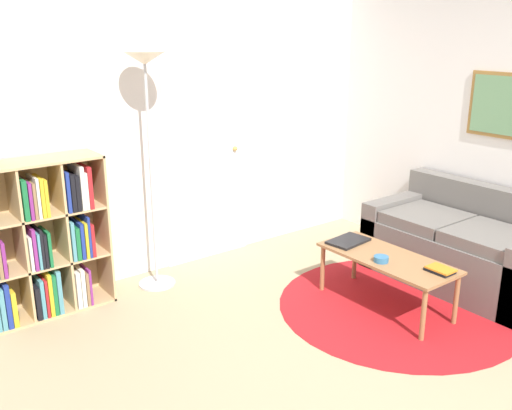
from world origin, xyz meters
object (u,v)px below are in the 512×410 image
(floor_lamp, at_px, (147,95))
(coffee_table, at_px, (387,262))
(couch, at_px, (464,248))
(bowl, at_px, (381,259))
(laptop, at_px, (348,241))
(bookshelf, at_px, (39,243))

(floor_lamp, distance_m, coffee_table, 2.23)
(couch, distance_m, coffee_table, 0.91)
(couch, height_order, bowl, couch)
(coffee_table, relative_size, bowl, 9.80)
(floor_lamp, relative_size, coffee_table, 1.77)
(coffee_table, xyz_separation_m, bowl, (-0.12, -0.04, 0.07))
(coffee_table, bearing_deg, laptop, 92.38)
(couch, bearing_deg, bookshelf, 152.28)
(coffee_table, xyz_separation_m, laptop, (-0.02, 0.39, 0.05))
(bookshelf, relative_size, coffee_table, 1.10)
(laptop, distance_m, bowl, 0.44)
(floor_lamp, distance_m, bowl, 2.15)
(bowl, bearing_deg, bookshelf, 142.33)
(bookshelf, height_order, couch, bookshelf)
(bookshelf, bearing_deg, laptop, -27.94)
(couch, relative_size, laptop, 4.25)
(bookshelf, xyz_separation_m, coffee_table, (2.11, -1.50, -0.19))
(floor_lamp, xyz_separation_m, coffee_table, (1.22, -1.42, -1.21))
(couch, bearing_deg, laptop, 152.77)
(bookshelf, height_order, floor_lamp, floor_lamp)
(bowl, bearing_deg, floor_lamp, 127.03)
(floor_lamp, height_order, bowl, floor_lamp)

